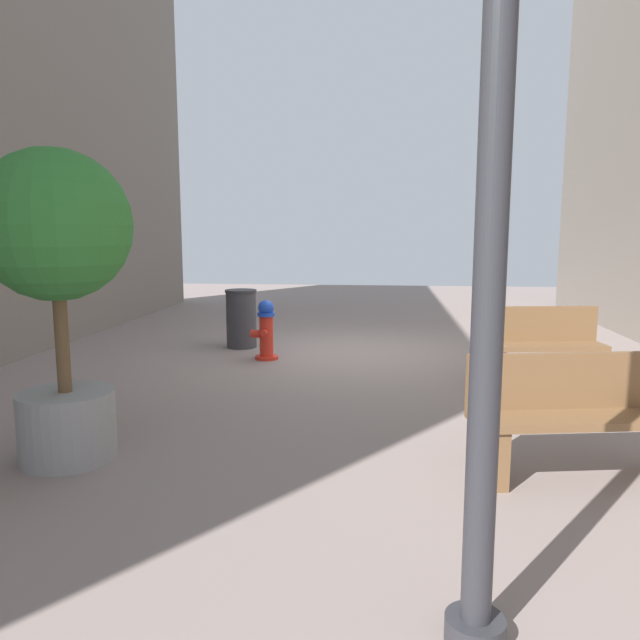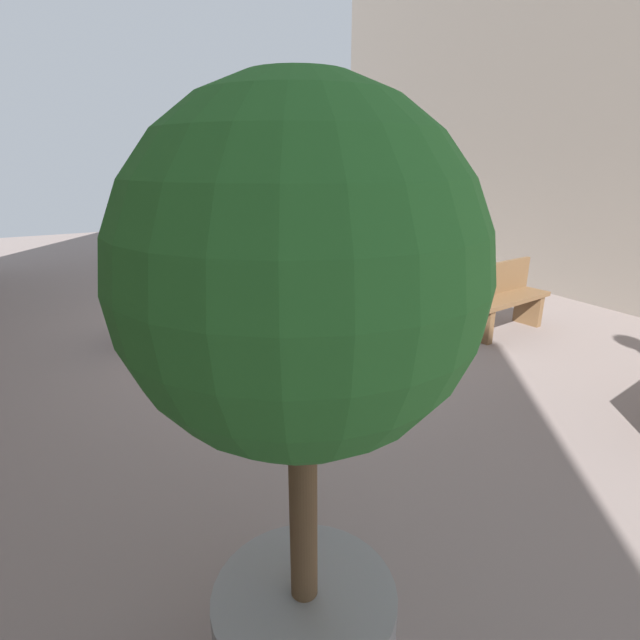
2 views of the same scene
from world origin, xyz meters
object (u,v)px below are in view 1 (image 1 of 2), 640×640
at_px(bench_far, 578,414).
at_px(bench_near, 542,345).
at_px(fire_hydrant, 266,330).
at_px(trash_bin, 241,318).
at_px(planter_tree, 57,260).
at_px(street_lamp, 498,69).

bearing_deg(bench_far, bench_near, -99.26).
bearing_deg(fire_hydrant, trash_bin, -56.49).
bearing_deg(fire_hydrant, planter_tree, 77.71).
distance_m(planter_tree, street_lamp, 3.71).
bearing_deg(bench_far, trash_bin, -52.04).
bearing_deg(bench_far, street_lamp, 62.45).
height_order(bench_far, trash_bin, bench_far).
bearing_deg(bench_near, trash_bin, -24.06).
relative_size(bench_far, planter_tree, 0.68).
bearing_deg(bench_near, fire_hydrant, -15.67).
height_order(bench_near, planter_tree, planter_tree).
height_order(fire_hydrant, bench_near, bench_near).
bearing_deg(planter_tree, bench_far, -178.98).
xyz_separation_m(bench_far, planter_tree, (4.09, 0.07, 1.16)).
bearing_deg(bench_far, planter_tree, 1.02).
bearing_deg(planter_tree, street_lamp, 147.20).
bearing_deg(bench_near, planter_tree, 33.44).
relative_size(bench_near, bench_far, 0.87).
xyz_separation_m(fire_hydrant, bench_near, (-3.68, 1.03, 0.04)).
bearing_deg(bench_far, fire_hydrant, -51.14).
relative_size(planter_tree, street_lamp, 0.62).
height_order(planter_tree, street_lamp, street_lamp).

